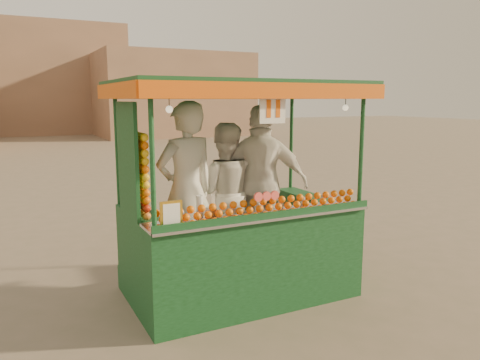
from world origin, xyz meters
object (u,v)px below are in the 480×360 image
juice_cart (236,230)px  vendor_left (186,191)px  vendor_right (262,184)px  vendor_middle (224,193)px

juice_cart → vendor_left: size_ratio=1.38×
juice_cart → vendor_right: (0.47, 0.27, 0.44)m
vendor_left → vendor_right: (0.98, 0.09, -0.02)m
vendor_right → vendor_middle: bearing=4.5°
vendor_left → vendor_middle: size_ratio=1.15×
vendor_middle → vendor_right: bearing=-179.0°
vendor_middle → vendor_right: 0.45m
juice_cart → vendor_middle: (0.06, 0.44, 0.33)m
juice_cart → vendor_right: size_ratio=1.41×
vendor_left → juice_cart: bearing=150.1°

